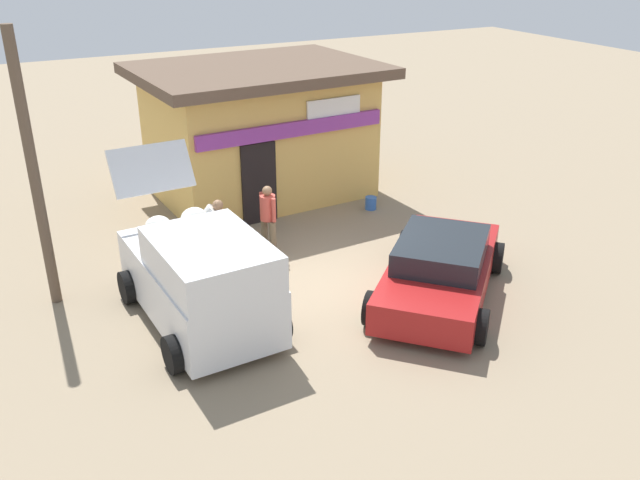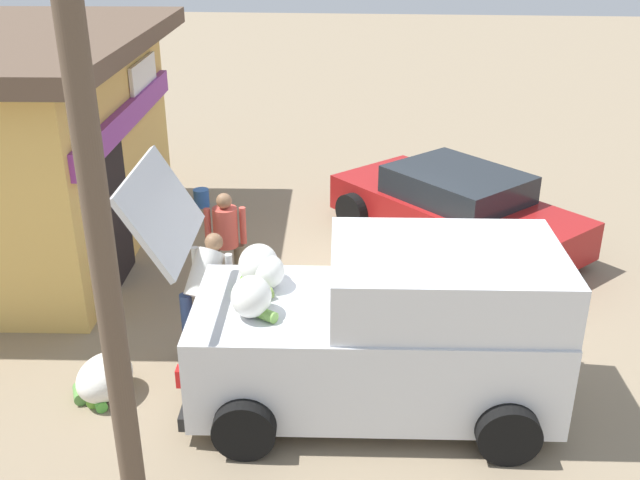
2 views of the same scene
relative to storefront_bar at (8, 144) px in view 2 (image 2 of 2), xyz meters
The scene contains 9 objects.
ground_plane 5.84m from the storefront_bar, 99.43° to the right, with size 60.00×60.00×0.00m, color gray.
storefront_bar is the anchor object (origin of this frame).
delivery_van 6.88m from the storefront_bar, 121.86° to the right, with size 2.29×4.46×2.73m.
parked_sedan 7.11m from the storefront_bar, 83.44° to the right, with size 4.31×4.23×1.23m.
vendor_standing 3.95m from the storefront_bar, 110.39° to the right, with size 0.39×0.56×1.56m.
customer_bending 4.63m from the storefront_bar, 127.26° to the right, with size 0.71×0.63×1.49m.
unloaded_banana_pile 4.86m from the storefront_bar, 144.93° to the right, with size 0.88×0.76×0.49m.
paint_bucket 3.55m from the storefront_bar, 50.53° to the right, with size 0.29×0.29×0.33m, color blue.
utility_pole 6.99m from the storefront_bar, 147.73° to the right, with size 0.20×0.20×5.16m, color brown.
Camera 2 is at (-9.51, -0.13, 5.08)m, focal length 41.08 mm.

